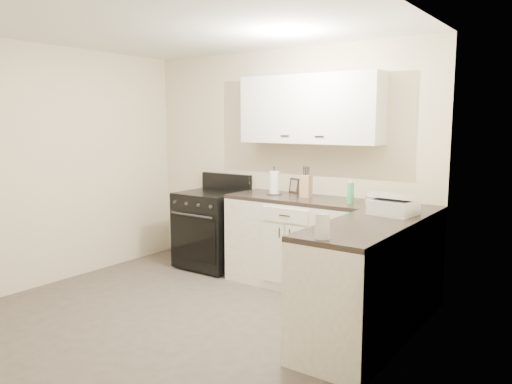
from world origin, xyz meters
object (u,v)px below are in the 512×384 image
Objects in this scene: wicker_basket at (383,200)px; knife_block at (306,186)px; stove at (211,229)px; paper_towel at (274,183)px; countertop_grill at (393,207)px.

knife_block is at bearing 179.17° from wicker_basket.
paper_towel reaches higher than stove.
paper_towel is at bearing -179.80° from wicker_basket.
knife_block reaches higher than countertop_grill.
stove is 3.19× the size of wicker_basket.
knife_block is 0.38m from paper_towel.
paper_towel is 1.52m from countertop_grill.
countertop_grill reaches higher than wicker_basket.
stove is at bearing -176.56° from paper_towel.
knife_block is 0.67× the size of countertop_grill.
wicker_basket is at bearing 0.20° from paper_towel.
stove is 3.51× the size of paper_towel.
wicker_basket is at bearing -2.04° from knife_block.
paper_towel reaches higher than wicker_basket.
stove is 1.04m from paper_towel.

